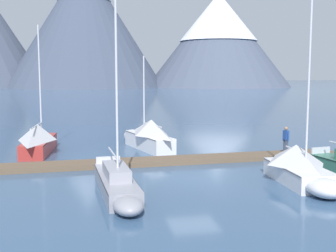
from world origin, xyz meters
TOP-DOWN VIEW (x-y plane):
  - ground_plane at (0.00, 0.00)m, footprint 700.00×700.00m
  - mountain_central_massif at (0.05, 166.14)m, footprint 65.73×65.73m
  - mountain_shoulder_ridge at (56.31, 158.87)m, footprint 62.29×62.29m
  - dock at (0.00, 4.00)m, footprint 21.39×2.33m
  - sailboat_nearest_berth at (-8.23, 9.45)m, footprint 2.28×7.49m
  - sailboat_second_berth at (-4.11, -2.25)m, footprint 1.63×7.29m
  - sailboat_mid_dock_port at (-0.76, 9.21)m, footprint 3.03×7.15m
  - sailboat_mid_dock_starboard at (4.75, -2.26)m, footprint 2.34×5.98m
  - person_on_dock at (7.27, 4.06)m, footprint 0.29×0.58m

SIDE VIEW (x-z plane):
  - ground_plane at x=0.00m, z-range 0.00..0.00m
  - dock at x=0.00m, z-range -0.01..0.29m
  - sailboat_second_berth at x=-4.11m, z-range -4.04..5.06m
  - sailboat_mid_dock_starboard at x=4.75m, z-range -3.49..5.18m
  - sailboat_nearest_berth at x=-8.23m, z-range -3.38..5.29m
  - sailboat_mid_dock_port at x=-0.76m, z-range -2.30..4.32m
  - person_on_dock at x=7.27m, z-range 0.42..2.11m
  - mountain_shoulder_ridge at x=56.31m, z-range 1.24..41.26m
  - mountain_central_massif at x=0.05m, z-range 0.61..53.24m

